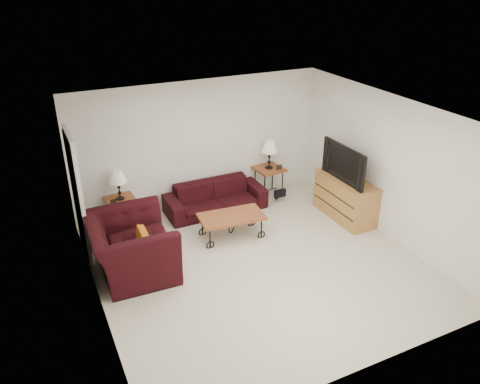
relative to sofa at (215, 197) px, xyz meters
name	(u,v)px	position (x,y,z in m)	size (l,w,h in m)	color
ground	(259,264)	(-0.10, -2.02, -0.29)	(5.00, 5.00, 0.00)	beige
wall_back	(200,144)	(-0.10, 0.48, 0.96)	(5.00, 0.02, 2.50)	white
wall_front	(368,287)	(-0.10, -4.52, 0.96)	(5.00, 0.02, 2.50)	white
wall_left	(91,232)	(-2.60, -2.02, 0.96)	(0.02, 5.00, 2.50)	white
wall_right	(388,167)	(2.40, -2.02, 0.96)	(0.02, 5.00, 2.50)	white
ceiling	(262,115)	(-0.10, -2.02, 2.21)	(5.00, 5.00, 0.00)	white
doorway	(77,197)	(-2.57, -0.37, 0.73)	(0.08, 0.94, 2.04)	black
sofa	(215,197)	(0.00, 0.00, 0.00)	(1.96, 0.77, 0.57)	black
side_table_left	(122,212)	(-1.79, 0.18, -0.01)	(0.51, 0.51, 0.56)	#984026
side_table_right	(269,181)	(1.29, 0.18, 0.01)	(0.55, 0.55, 0.60)	#984026
lamp_left	(119,185)	(-1.79, 0.18, 0.55)	(0.32, 0.32, 0.56)	black
lamp_right	(269,154)	(1.29, 0.18, 0.62)	(0.34, 0.34, 0.60)	black
photo_frame_left	(114,202)	(-1.94, 0.03, 0.32)	(0.11, 0.01, 0.09)	black
photo_frame_right	(279,167)	(1.44, 0.03, 0.37)	(0.12, 0.02, 0.10)	black
coffee_table	(232,226)	(-0.13, -1.04, -0.07)	(1.13, 0.61, 0.43)	#984026
armchair	(132,247)	(-1.97, -1.34, 0.17)	(1.41, 1.23, 0.92)	black
throw_pillow	(142,243)	(-1.82, -1.39, 0.23)	(0.42, 0.11, 0.42)	#B16016
tv_stand	(346,198)	(2.13, -1.31, 0.11)	(0.55, 1.32, 0.79)	#B36942
television	(349,163)	(2.11, -1.31, 0.84)	(1.18, 0.15, 0.68)	black
backpack	(277,189)	(1.31, -0.12, -0.04)	(0.38, 0.29, 0.50)	black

